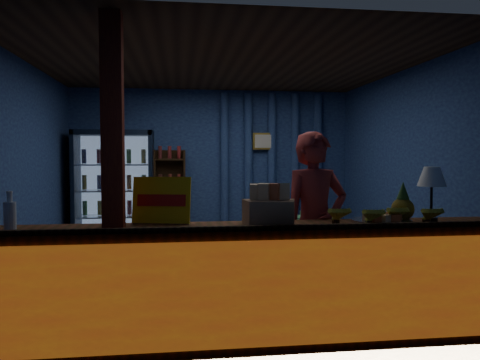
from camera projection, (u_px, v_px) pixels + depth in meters
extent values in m
plane|color=#515154|center=(225.00, 280.00, 5.69)|extent=(4.60, 4.60, 0.00)
plane|color=navy|center=(212.00, 168.00, 7.80)|extent=(4.60, 0.00, 4.60)
plane|color=navy|center=(254.00, 184.00, 3.44)|extent=(4.60, 0.00, 4.60)
plane|color=navy|center=(24.00, 174.00, 5.33)|extent=(0.00, 4.40, 4.40)
plane|color=navy|center=(406.00, 172.00, 5.92)|extent=(0.00, 4.40, 4.40)
plane|color=#472D19|center=(225.00, 64.00, 5.55)|extent=(4.60, 4.60, 0.00)
cube|color=brown|center=(248.00, 284.00, 3.78)|extent=(4.40, 0.55, 0.95)
cube|color=red|center=(253.00, 294.00, 3.49)|extent=(4.35, 0.02, 0.81)
cube|color=#342410|center=(253.00, 228.00, 3.49)|extent=(4.40, 0.04, 0.04)
cube|color=#9C3416|center=(113.00, 183.00, 3.60)|extent=(0.16, 0.16, 2.60)
cube|color=black|center=(117.00, 190.00, 7.54)|extent=(1.20, 0.06, 1.90)
cube|color=black|center=(77.00, 192.00, 7.20)|extent=(0.06, 0.60, 1.90)
cube|color=black|center=(152.00, 191.00, 7.35)|extent=(0.06, 0.60, 1.90)
cube|color=black|center=(114.00, 133.00, 7.22)|extent=(1.20, 0.60, 0.08)
cube|color=black|center=(115.00, 250.00, 7.32)|extent=(1.20, 0.60, 0.08)
cube|color=#99B2D8|center=(116.00, 191.00, 7.49)|extent=(1.08, 0.02, 1.74)
cube|color=white|center=(112.00, 193.00, 6.99)|extent=(1.12, 0.02, 1.78)
cube|color=black|center=(112.00, 193.00, 6.97)|extent=(0.05, 0.05, 1.80)
cube|color=silver|center=(115.00, 241.00, 7.31)|extent=(1.08, 0.48, 0.02)
cylinder|color=#C15A1B|center=(85.00, 234.00, 7.25)|extent=(0.07, 0.07, 0.22)
cylinder|color=#1C701C|center=(100.00, 233.00, 7.28)|extent=(0.07, 0.07, 0.22)
cylinder|color=#AD991A|center=(115.00, 233.00, 7.31)|extent=(0.07, 0.07, 0.22)
cylinder|color=navy|center=(130.00, 233.00, 7.33)|extent=(0.07, 0.07, 0.22)
cylinder|color=maroon|center=(144.00, 232.00, 7.36)|extent=(0.07, 0.07, 0.22)
cube|color=silver|center=(115.00, 216.00, 7.29)|extent=(1.08, 0.48, 0.02)
cylinder|color=#1C701C|center=(85.00, 208.00, 7.23)|extent=(0.07, 0.07, 0.22)
cylinder|color=#AD991A|center=(100.00, 208.00, 7.26)|extent=(0.07, 0.07, 0.22)
cylinder|color=navy|center=(115.00, 208.00, 7.29)|extent=(0.07, 0.07, 0.22)
cylinder|color=maroon|center=(129.00, 207.00, 7.31)|extent=(0.07, 0.07, 0.22)
cylinder|color=#C15A1B|center=(144.00, 207.00, 7.34)|extent=(0.07, 0.07, 0.22)
cube|color=silver|center=(115.00, 190.00, 7.27)|extent=(1.08, 0.48, 0.02)
cylinder|color=#AD991A|center=(84.00, 182.00, 7.21)|extent=(0.07, 0.07, 0.22)
cylinder|color=navy|center=(99.00, 182.00, 7.24)|extent=(0.07, 0.07, 0.22)
cylinder|color=maroon|center=(114.00, 182.00, 7.26)|extent=(0.07, 0.07, 0.22)
cylinder|color=#C15A1B|center=(129.00, 182.00, 7.29)|extent=(0.07, 0.07, 0.22)
cylinder|color=#1C701C|center=(144.00, 182.00, 7.32)|extent=(0.07, 0.07, 0.22)
cube|color=silver|center=(114.00, 165.00, 7.25)|extent=(1.08, 0.48, 0.02)
cylinder|color=navy|center=(84.00, 156.00, 7.19)|extent=(0.07, 0.07, 0.22)
cylinder|color=maroon|center=(99.00, 156.00, 7.21)|extent=(0.07, 0.07, 0.22)
cylinder|color=#C15A1B|center=(114.00, 156.00, 7.24)|extent=(0.07, 0.07, 0.22)
cylinder|color=#1C701C|center=(129.00, 156.00, 7.27)|extent=(0.07, 0.07, 0.22)
cylinder|color=#AD991A|center=(144.00, 156.00, 7.30)|extent=(0.07, 0.07, 0.22)
cube|color=#342410|center=(170.00, 199.00, 7.69)|extent=(0.50, 0.02, 1.60)
cube|color=#342410|center=(155.00, 200.00, 7.53)|extent=(0.03, 0.28, 1.60)
cube|color=#342410|center=(185.00, 199.00, 7.59)|extent=(0.03, 0.28, 1.60)
cube|color=#342410|center=(170.00, 242.00, 7.59)|extent=(0.46, 0.26, 0.02)
cube|color=#342410|center=(170.00, 215.00, 7.57)|extent=(0.46, 0.26, 0.02)
cube|color=#342410|center=(170.00, 187.00, 7.55)|extent=(0.46, 0.26, 0.02)
cube|color=#342410|center=(170.00, 159.00, 7.52)|extent=(0.46, 0.26, 0.02)
cylinder|color=navy|center=(225.00, 168.00, 7.77)|extent=(0.14, 0.14, 2.50)
cylinder|color=navy|center=(248.00, 168.00, 7.82)|extent=(0.14, 0.14, 2.50)
cylinder|color=navy|center=(272.00, 168.00, 7.87)|extent=(0.14, 0.14, 2.50)
cylinder|color=navy|center=(295.00, 168.00, 7.92)|extent=(0.14, 0.14, 2.50)
cylinder|color=navy|center=(318.00, 168.00, 7.97)|extent=(0.14, 0.14, 2.50)
cube|color=gold|center=(264.00, 141.00, 7.79)|extent=(0.36, 0.03, 0.28)
cube|color=silver|center=(264.00, 141.00, 7.77)|extent=(0.30, 0.01, 0.22)
imported|color=maroon|center=(315.00, 226.00, 4.30)|extent=(0.70, 0.52, 1.73)
imported|color=#5CB976|center=(295.00, 234.00, 7.09)|extent=(0.88, 0.89, 0.65)
cube|color=#342410|center=(271.00, 237.00, 7.14)|extent=(0.58, 0.43, 0.52)
cylinder|color=#342410|center=(271.00, 217.00, 7.13)|extent=(0.10, 0.10, 0.10)
cube|color=yellow|center=(162.00, 200.00, 3.88)|extent=(0.49, 0.20, 0.39)
cube|color=#B8140C|center=(161.00, 200.00, 3.86)|extent=(0.40, 0.11, 0.10)
cylinder|color=silver|center=(10.00, 216.00, 3.55)|extent=(0.09, 0.09, 0.21)
cylinder|color=silver|center=(9.00, 197.00, 3.54)|extent=(0.04, 0.04, 0.08)
cylinder|color=white|center=(9.00, 192.00, 3.54)|extent=(0.05, 0.05, 0.02)
cube|color=#A3724F|center=(274.00, 213.00, 3.72)|extent=(0.38, 0.34, 0.21)
cube|color=gold|center=(264.00, 192.00, 3.73)|extent=(0.10, 0.08, 0.13)
cube|color=#DC5029|center=(274.00, 192.00, 3.72)|extent=(0.10, 0.08, 0.13)
cube|color=gold|center=(284.00, 192.00, 3.71)|extent=(0.10, 0.08, 0.13)
cube|color=#A3724F|center=(265.00, 213.00, 3.77)|extent=(0.34, 0.29, 0.20)
cube|color=gold|center=(255.00, 192.00, 3.75)|extent=(0.09, 0.06, 0.13)
cube|color=#DC5029|center=(265.00, 192.00, 3.76)|extent=(0.09, 0.06, 0.13)
cube|color=gold|center=(274.00, 192.00, 3.78)|extent=(0.09, 0.06, 0.13)
cylinder|color=silver|center=(381.00, 221.00, 3.90)|extent=(0.49, 0.49, 0.03)
cube|color=gold|center=(392.00, 216.00, 3.91)|extent=(0.11, 0.08, 0.05)
cube|color=#DC5029|center=(386.00, 215.00, 3.98)|extent=(0.13, 0.13, 0.05)
cube|color=gold|center=(377.00, 215.00, 4.00)|extent=(0.08, 0.11, 0.05)
cube|color=#DC5029|center=(370.00, 216.00, 3.96)|extent=(0.13, 0.13, 0.05)
cube|color=gold|center=(370.00, 217.00, 3.89)|extent=(0.11, 0.08, 0.05)
cube|color=#DC5029|center=(377.00, 218.00, 3.83)|extent=(0.13, 0.13, 0.05)
cube|color=gold|center=(387.00, 218.00, 3.81)|extent=(0.08, 0.11, 0.05)
cube|color=#DC5029|center=(393.00, 217.00, 3.84)|extent=(0.13, 0.13, 0.05)
cylinder|color=black|center=(431.00, 220.00, 3.97)|extent=(0.11, 0.11, 0.04)
cylinder|color=black|center=(431.00, 200.00, 3.96)|extent=(0.02, 0.02, 0.33)
cone|color=white|center=(432.00, 176.00, 3.95)|extent=(0.24, 0.24, 0.17)
sphere|color=olive|center=(403.00, 209.00, 3.98)|extent=(0.19, 0.19, 0.19)
cone|color=#29541C|center=(403.00, 190.00, 3.97)|extent=(0.11, 0.11, 0.15)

